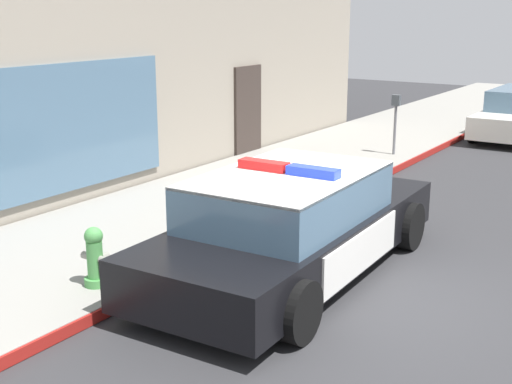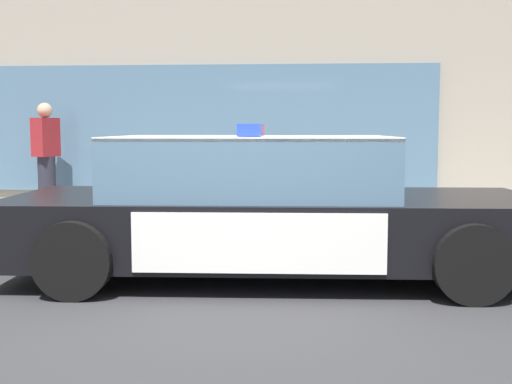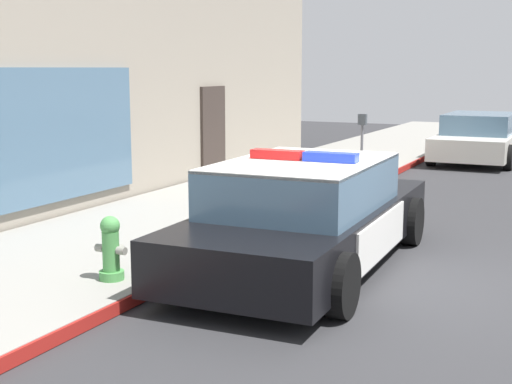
# 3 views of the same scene
# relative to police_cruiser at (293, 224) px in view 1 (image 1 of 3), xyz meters

# --- Properties ---
(ground) EXTENTS (48.00, 48.00, 0.00)m
(ground) POSITION_rel_police_cruiser_xyz_m (-0.25, -1.14, -0.68)
(ground) COLOR #303033
(sidewalk) EXTENTS (48.00, 3.40, 0.15)m
(sidewalk) POSITION_rel_police_cruiser_xyz_m (-0.25, 2.77, -0.61)
(sidewalk) COLOR gray
(sidewalk) RESTS_ON ground
(curb_red_paint) EXTENTS (28.80, 0.04, 0.14)m
(curb_red_paint) POSITION_rel_police_cruiser_xyz_m (-0.25, 1.06, -0.61)
(curb_red_paint) COLOR maroon
(curb_red_paint) RESTS_ON ground
(police_cruiser) EXTENTS (5.15, 2.27, 1.49)m
(police_cruiser) POSITION_rel_police_cruiser_xyz_m (0.00, 0.00, 0.00)
(police_cruiser) COLOR black
(police_cruiser) RESTS_ON ground
(fire_hydrant) EXTENTS (0.34, 0.39, 0.73)m
(fire_hydrant) POSITION_rel_police_cruiser_xyz_m (-1.91, 1.58, -0.18)
(fire_hydrant) COLOR #4C994C
(fire_hydrant) RESTS_ON sidewalk
(parking_meter) EXTENTS (0.12, 0.18, 1.34)m
(parking_meter) POSITION_rel_police_cruiser_xyz_m (7.20, 1.57, 0.40)
(parking_meter) COLOR slate
(parking_meter) RESTS_ON sidewalk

